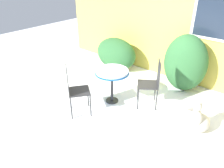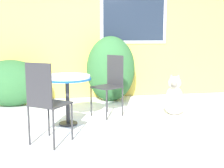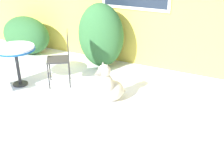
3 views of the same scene
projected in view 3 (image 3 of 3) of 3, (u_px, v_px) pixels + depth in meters
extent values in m
plane|color=white|center=(45.00, 98.00, 4.95)|extent=(16.00, 16.00, 0.00)
ellipsoid|color=#2D6033|center=(26.00, 35.00, 6.79)|extent=(1.27, 0.77, 0.91)
ellipsoid|color=#2D6033|center=(101.00, 36.00, 5.97)|extent=(1.02, 0.76, 1.37)
cylinder|color=#2D2D30|center=(21.00, 84.00, 5.41)|extent=(0.28, 0.28, 0.03)
cylinder|color=#2D2D30|center=(18.00, 67.00, 5.26)|extent=(0.06, 0.06, 0.67)
cylinder|color=#195699|center=(15.00, 49.00, 5.10)|extent=(0.73, 0.73, 0.03)
cylinder|color=white|center=(15.00, 48.00, 5.09)|extent=(0.70, 0.70, 0.04)
cube|color=#2D2D30|center=(58.00, 59.00, 5.23)|extent=(0.58, 0.58, 0.02)
cube|color=#2D2D30|center=(68.00, 45.00, 5.13)|extent=(0.23, 0.32, 0.52)
cylinder|color=#2D2D30|center=(50.00, 69.00, 5.48)|extent=(0.02, 0.02, 0.50)
cylinder|color=#2D2D30|center=(49.00, 77.00, 5.15)|extent=(0.02, 0.02, 0.50)
cylinder|color=#2D2D30|center=(69.00, 68.00, 5.53)|extent=(0.02, 0.02, 0.50)
cylinder|color=#2D2D30|center=(69.00, 75.00, 5.20)|extent=(0.02, 0.02, 0.50)
ellipsoid|color=beige|center=(112.00, 91.00, 4.81)|extent=(0.53, 0.55, 0.36)
ellipsoid|color=beige|center=(106.00, 85.00, 4.67)|extent=(0.37, 0.36, 0.39)
sphere|color=beige|center=(104.00, 71.00, 4.54)|extent=(0.21, 0.21, 0.21)
cone|color=gray|center=(97.00, 74.00, 4.47)|extent=(0.15, 0.14, 0.12)
ellipsoid|color=gray|center=(103.00, 65.00, 4.56)|extent=(0.06, 0.05, 0.10)
ellipsoid|color=gray|center=(107.00, 67.00, 4.47)|extent=(0.06, 0.05, 0.10)
ellipsoid|color=beige|center=(121.00, 92.00, 4.96)|extent=(0.16, 0.21, 0.07)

